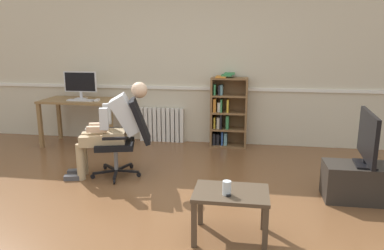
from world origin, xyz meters
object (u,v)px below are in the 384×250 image
Objects in this scene: office_chair at (127,135)px; drinking_glass at (227,188)px; computer_desk at (82,106)px; person_seated at (113,126)px; keyboard at (81,100)px; imac_monitor at (80,83)px; computer_mouse at (97,100)px; tv_stand at (363,183)px; coffee_table at (231,199)px; bookshelf at (227,113)px; tv_screen at (368,138)px; radiator at (162,125)px; spare_remote at (227,192)px.

drinking_glass is at bearing 28.42° from office_chair.
computer_desk is 1.65m from person_seated.
imac_monitor is at bearing 113.71° from keyboard.
drinking_glass is (2.48, -2.51, -0.28)m from keyboard.
office_chair is (0.86, -1.13, -0.25)m from computer_mouse.
tv_stand is at bearing -21.97° from computer_mouse.
tv_stand is at bearing -21.88° from computer_desk.
person_seated reaches higher than coffee_table.
tv_stand is (3.61, -1.45, -0.57)m from computer_mouse.
bookshelf is 2.46m from tv_screen.
radiator is 6.34× the size of drinking_glass.
imac_monitor reaches higher than tv_stand.
office_chair is (1.23, -1.33, -0.49)m from imac_monitor.
radiator is 3.29m from spare_remote.
bookshelf is 1.87× the size of coffee_table.
radiator reaches higher than spare_remote.
tv_stand is at bearing 37.72° from drinking_glass.
computer_mouse is at bearing -164.32° from person_seated.
coffee_table is (1.34, -2.97, 0.07)m from radiator.
bookshelf is at bearing 94.70° from coffee_table.
tv_stand is (3.97, -1.65, -0.82)m from imac_monitor.
office_chair is (1.13, -1.11, -0.24)m from keyboard.
bookshelf is at bearing 7.06° from computer_desk.
computer_desk is at bearing -157.10° from person_seated.
imac_monitor is 0.56× the size of office_chair.
tv_screen reaches higher than spare_remote.
radiator is 3.34m from tv_stand.
keyboard is 0.36× the size of person_seated.
person_seated is at bearing -58.75° from computer_mouse.
radiator is at bearing -79.27° from spare_remote.
person_seated reaches higher than drinking_glass.
office_chair is 1.93m from spare_remote.
person_seated reaches higher than tv_stand.
imac_monitor is 4.38m from tv_stand.
office_chair is (1.18, -1.25, -0.12)m from computer_desk.
imac_monitor is 4.31m from tv_screen.
radiator is (-1.10, 0.10, -0.27)m from bookshelf.
office_chair is 0.83× the size of person_seated.
computer_desk is 0.37m from imac_monitor.
drinking_glass is at bearing -48.76° from computer_mouse.
imac_monitor is at bearing 157.40° from tv_stand.
bookshelf is at bearing -5.24° from radiator.
computer_desk is 1.68× the size of radiator.
imac_monitor is at bearing 73.04° from tv_screen.
office_chair is at bearing -44.40° from keyboard.
computer_desk is at bearing -172.94° from bookshelf.
person_seated is at bearing 174.41° from tv_stand.
tv_screen is at bearing -20.32° from keyboard.
radiator is 5.04× the size of spare_remote.
radiator is 0.94× the size of tv_stand.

